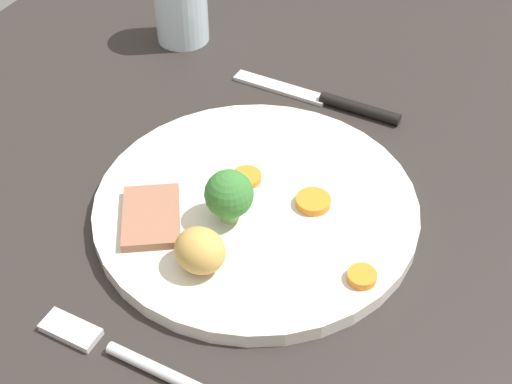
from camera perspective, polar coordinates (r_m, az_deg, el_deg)
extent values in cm
cube|color=#2B2623|center=(60.44, -2.35, -3.48)|extent=(120.00, 84.00, 3.60)
cylinder|color=silver|center=(59.23, 0.00, -1.20)|extent=(27.80, 27.80, 1.40)
cube|color=#9E664C|center=(57.46, -8.68, -2.03)|extent=(8.37, 7.57, 0.80)
ellipsoid|color=tan|center=(52.62, -4.66, -4.85)|extent=(4.76, 5.05, 3.45)
cylinder|color=orange|center=(58.35, 4.76, -0.79)|extent=(2.98, 2.98, 0.70)
cylinder|color=orange|center=(53.18, 8.77, -6.94)|extent=(2.26, 2.26, 0.68)
cylinder|color=orange|center=(60.32, -0.39, 1.11)|extent=(2.61, 2.61, 0.61)
cylinder|color=#8CB766|center=(56.85, -2.19, -1.68)|extent=(1.55, 1.55, 1.30)
sphere|color=#387A33|center=(55.41, -2.25, -0.17)|extent=(4.04, 4.04, 4.04)
cylinder|color=silver|center=(49.54, -7.49, -14.70)|extent=(1.24, 9.53, 0.90)
cube|color=silver|center=(53.13, -15.10, -10.97)|extent=(2.16, 4.57, 0.60)
cylinder|color=black|center=(71.03, 8.58, 6.87)|extent=(1.62, 8.55, 1.20)
cube|color=silver|center=(73.96, 2.01, 8.63)|extent=(2.22, 10.57, 0.40)
cylinder|color=silver|center=(80.96, -6.26, 15.37)|extent=(6.05, 6.05, 9.30)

